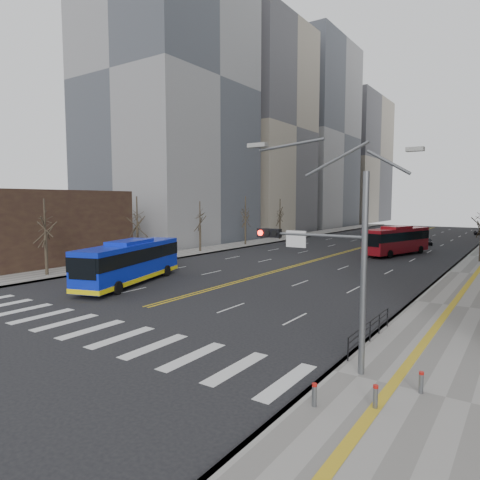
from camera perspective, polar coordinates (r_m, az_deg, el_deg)
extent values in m
plane|color=black|center=(25.68, -20.78, -10.66)|extent=(220.00, 220.00, 0.00)
cube|color=slate|center=(69.94, 2.19, -0.32)|extent=(5.00, 130.00, 0.15)
cube|color=silver|center=(32.63, -29.23, -7.60)|extent=(0.70, 4.00, 0.01)
cube|color=silver|center=(30.58, -27.23, -8.35)|extent=(0.70, 4.00, 0.01)
cube|color=silver|center=(28.58, -24.92, -9.18)|extent=(0.70, 4.00, 0.01)
cube|color=silver|center=(26.63, -22.26, -10.13)|extent=(0.70, 4.00, 0.01)
cube|color=silver|center=(24.76, -19.17, -11.19)|extent=(0.70, 4.00, 0.01)
cube|color=silver|center=(22.97, -15.57, -12.39)|extent=(0.70, 4.00, 0.01)
cube|color=silver|center=(21.30, -11.33, -13.71)|extent=(0.70, 4.00, 0.01)
cube|color=silver|center=(19.78, -6.35, -15.16)|extent=(0.70, 4.00, 0.01)
cube|color=silver|center=(18.43, -0.50, -16.70)|extent=(0.70, 4.00, 0.01)
cube|color=silver|center=(17.30, 6.29, -18.25)|extent=(0.70, 4.00, 0.01)
cube|color=gold|center=(72.37, 17.51, -0.43)|extent=(0.15, 100.00, 0.01)
cube|color=gold|center=(72.26, 17.82, -0.45)|extent=(0.15, 100.00, 0.01)
cube|color=gray|center=(76.97, -9.63, 19.58)|extent=(22.00, 24.00, 52.00)
cube|color=gray|center=(96.30, 1.52, 14.30)|extent=(22.00, 22.00, 44.00)
cube|color=gray|center=(119.53, 9.14, 13.44)|extent=(20.00, 26.00, 48.00)
cube|color=gray|center=(148.13, 14.82, 10.19)|extent=(18.00, 30.00, 40.00)
cube|color=black|center=(53.26, -26.46, 1.61)|extent=(14.00, 18.00, 8.00)
cylinder|color=slate|center=(17.11, 16.16, -4.70)|extent=(0.24, 0.24, 8.00)
cylinder|color=slate|center=(17.73, 9.36, 0.67)|extent=(4.50, 0.12, 0.12)
cube|color=black|center=(18.63, 3.91, 0.95)|extent=(1.10, 0.28, 0.38)
cylinder|color=#FF190C|center=(18.67, 2.73, 0.97)|extent=(0.24, 0.08, 0.24)
cylinder|color=black|center=(18.49, 3.66, 0.92)|extent=(0.24, 0.08, 0.24)
cylinder|color=black|center=(18.32, 4.60, 0.87)|extent=(0.24, 0.08, 0.24)
cube|color=silver|center=(18.03, 7.47, 0.14)|extent=(0.90, 0.06, 0.70)
cube|color=#999993|center=(19.04, 2.38, 12.51)|extent=(0.90, 0.35, 0.18)
cube|color=black|center=(21.72, 17.00, -10.31)|extent=(0.04, 6.00, 0.04)
cylinder|color=black|center=(19.14, 14.21, -13.95)|extent=(0.06, 0.06, 1.00)
cylinder|color=black|center=(20.49, 15.68, -12.69)|extent=(0.06, 0.06, 1.00)
cylinder|color=black|center=(21.86, 16.96, -11.58)|extent=(0.06, 0.06, 1.00)
cylinder|color=black|center=(23.24, 18.08, -10.59)|extent=(0.06, 0.06, 1.00)
cylinder|color=black|center=(24.64, 19.06, -9.71)|extent=(0.06, 0.06, 1.00)
cylinder|color=slate|center=(15.15, 9.89, -19.81)|extent=(0.16, 0.16, 0.70)
cylinder|color=#B2140F|center=(14.99, 9.91, -18.49)|extent=(0.17, 0.17, 0.10)
cylinder|color=slate|center=(15.48, 17.61, -19.42)|extent=(0.16, 0.16, 0.70)
cylinder|color=#B2140F|center=(15.32, 17.65, -18.12)|extent=(0.17, 0.17, 0.10)
cylinder|color=slate|center=(17.06, 23.00, -17.20)|extent=(0.16, 0.16, 0.70)
cylinder|color=#B2140F|center=(16.92, 23.04, -16.01)|extent=(0.17, 0.17, 0.10)
cylinder|color=#2E261C|center=(42.82, -24.42, -1.93)|extent=(0.28, 0.28, 3.75)
cylinder|color=#2E261C|center=(49.39, -13.49, -0.62)|extent=(0.28, 0.28, 3.90)
cylinder|color=#2E261C|center=(57.35, -5.34, 0.16)|extent=(0.28, 0.28, 3.60)
cylinder|color=#2E261C|center=(66.16, 0.73, 1.04)|extent=(0.28, 0.28, 4.00)
cylinder|color=#2E261C|center=(75.56, 5.34, 1.47)|extent=(0.28, 0.28, 3.80)
cube|color=#0D24CA|center=(36.69, -14.40, -2.80)|extent=(6.28, 12.75, 3.00)
cube|color=black|center=(36.61, -14.42, -1.91)|extent=(6.34, 12.78, 1.07)
cube|color=#0D24CA|center=(36.50, -14.46, -0.32)|extent=(3.32, 4.82, 0.40)
cube|color=yellow|center=(36.89, -14.36, -4.80)|extent=(6.34, 12.78, 0.35)
cylinder|color=black|center=(34.33, -19.70, -5.78)|extent=(0.59, 1.04, 1.00)
cylinder|color=black|center=(32.87, -16.00, -6.16)|extent=(0.59, 1.04, 1.00)
cylinder|color=black|center=(40.96, -13.04, -3.85)|extent=(0.59, 1.04, 1.00)
cylinder|color=black|center=(39.75, -9.75, -4.06)|extent=(0.59, 1.04, 1.00)
cube|color=#AA121C|center=(63.23, 19.22, 0.23)|extent=(4.67, 10.46, 2.62)
cube|color=black|center=(63.19, 19.24, 0.71)|extent=(4.73, 10.49, 0.95)
cube|color=#AA121C|center=(63.13, 19.26, 1.51)|extent=(2.65, 3.91, 0.40)
cylinder|color=black|center=(60.13, 18.01, -1.09)|extent=(0.53, 1.04, 1.00)
cylinder|color=black|center=(60.08, 20.22, -1.16)|extent=(0.53, 1.04, 1.00)
cylinder|color=black|center=(66.62, 18.26, -0.50)|extent=(0.53, 1.04, 1.00)
cylinder|color=black|center=(66.57, 20.25, -0.56)|extent=(0.53, 1.04, 1.00)
cube|color=#AA121C|center=(57.91, 20.14, -0.03)|extent=(5.68, 11.86, 3.02)
cube|color=black|center=(57.86, 20.16, 0.54)|extent=(5.74, 11.90, 1.08)
cube|color=#AA121C|center=(57.79, 20.19, 1.55)|extent=(3.13, 4.47, 0.40)
cylinder|color=black|center=(55.58, 17.02, -1.56)|extent=(0.56, 1.04, 1.00)
cylinder|color=black|center=(54.21, 19.35, -1.80)|extent=(0.56, 1.04, 1.00)
cylinder|color=black|center=(61.90, 20.75, -1.00)|extent=(0.56, 1.04, 1.00)
cylinder|color=black|center=(60.67, 22.92, -1.19)|extent=(0.56, 1.04, 1.00)
imported|color=silver|center=(43.43, -11.21, -3.09)|extent=(2.39, 4.17, 1.30)
imported|color=black|center=(72.75, 23.69, -0.12)|extent=(2.21, 3.80, 1.22)
imported|color=#ACACB2|center=(92.17, 17.88, 1.11)|extent=(2.08, 4.32, 1.21)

